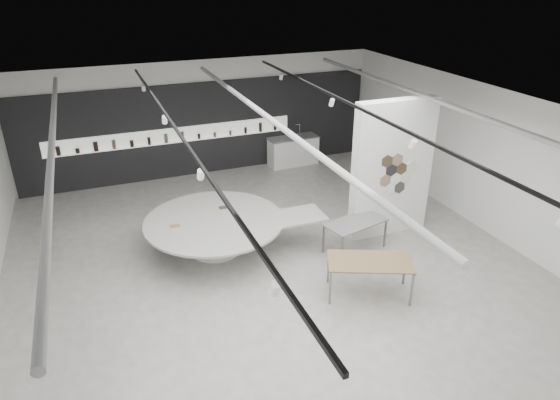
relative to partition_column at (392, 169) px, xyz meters
name	(u,v)px	position (x,y,z in m)	size (l,w,h in m)	color
room	(275,196)	(-3.59, -1.00, 0.27)	(12.02, 14.02, 3.82)	#ABA9A1
back_wall_display	(201,129)	(-3.58, 5.94, -0.26)	(11.80, 0.27, 3.10)	black
partition_column	(392,169)	(0.00, 0.00, 0.00)	(2.20, 0.38, 3.60)	white
display_island	(218,230)	(-4.47, 0.68, -1.23)	(4.43, 3.51, 0.88)	white
sample_table_wood	(370,263)	(-1.93, -2.29, -1.02)	(1.99, 1.53, 0.84)	olive
sample_table_stone	(356,224)	(-1.28, -0.54, -1.08)	(1.68, 1.11, 0.79)	gray
kitchen_counter	(293,151)	(-0.40, 5.51, -1.29)	(1.82, 0.78, 1.41)	white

